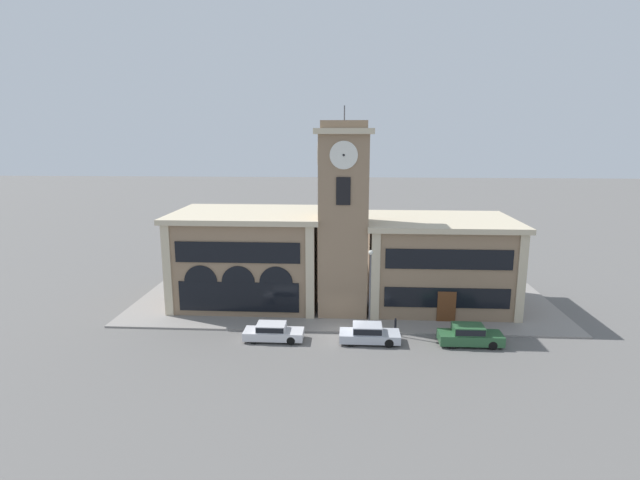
{
  "coord_description": "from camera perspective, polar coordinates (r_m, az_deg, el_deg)",
  "views": [
    {
      "loc": [
        0.47,
        -36.42,
        15.01
      ],
      "look_at": [
        -1.84,
        2.78,
        6.81
      ],
      "focal_mm": 28.0,
      "sensor_mm": 36.0,
      "label": 1
    }
  ],
  "objects": [
    {
      "name": "clock_tower",
      "position": [
        41.78,
        2.68,
        2.35
      ],
      "size": [
        4.74,
        4.74,
        17.42
      ],
      "color": "#897056",
      "rests_on": "ground_plane"
    },
    {
      "name": "parked_car_mid",
      "position": [
        37.68,
        5.58,
        -10.55
      ],
      "size": [
        4.46,
        1.85,
        1.39
      ],
      "rotation": [
        0.0,
        0.0,
        -0.0
      ],
      "color": "#B2B7C1",
      "rests_on": "ground_plane"
    },
    {
      "name": "town_hall_left_wing",
      "position": [
        46.04,
        -8.11,
        -1.91
      ],
      "size": [
        13.31,
        10.0,
        8.35
      ],
      "color": "#897056",
      "rests_on": "ground_plane"
    },
    {
      "name": "street_lamp",
      "position": [
        38.56,
        5.76,
        -4.43
      ],
      "size": [
        0.36,
        0.36,
        6.38
      ],
      "color": "#4C4C51",
      "rests_on": "sidewalk_kerb"
    },
    {
      "name": "town_hall_right_wing",
      "position": [
        45.9,
        13.34,
        -2.45
      ],
      "size": [
        13.03,
        10.0,
        7.9
      ],
      "color": "#897056",
      "rests_on": "ground_plane"
    },
    {
      "name": "sidewalk_kerb",
      "position": [
        45.96,
        2.63,
        -7.18
      ],
      "size": [
        37.85,
        14.08,
        0.15
      ],
      "color": "gray",
      "rests_on": "ground_plane"
    },
    {
      "name": "bollard",
      "position": [
        39.63,
        8.61,
        -9.56
      ],
      "size": [
        0.18,
        0.18,
        1.06
      ],
      "color": "black",
      "rests_on": "sidewalk_kerb"
    },
    {
      "name": "parked_car_near",
      "position": [
        38.08,
        -5.41,
        -10.37
      ],
      "size": [
        4.45,
        1.73,
        1.3
      ],
      "rotation": [
        0.0,
        0.0,
        -0.0
      ],
      "color": "silver",
      "rests_on": "ground_plane"
    },
    {
      "name": "parked_car_far",
      "position": [
        38.66,
        16.71,
        -10.33
      ],
      "size": [
        4.6,
        1.77,
        1.51
      ],
      "rotation": [
        0.0,
        0.0,
        -0.0
      ],
      "color": "#285633",
      "rests_on": "ground_plane"
    },
    {
      "name": "ground_plane",
      "position": [
        39.4,
        2.48,
        -10.61
      ],
      "size": [
        300.0,
        300.0,
        0.0
      ],
      "primitive_type": "plane",
      "color": "#605E5B"
    }
  ]
}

